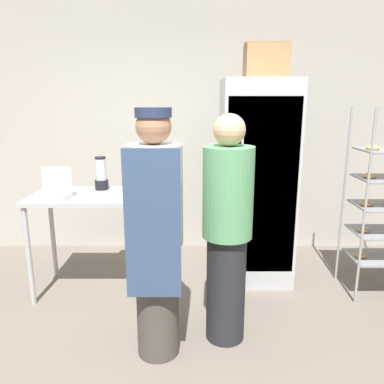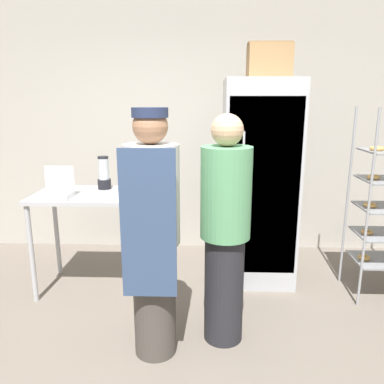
{
  "view_description": "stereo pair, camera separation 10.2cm",
  "coord_description": "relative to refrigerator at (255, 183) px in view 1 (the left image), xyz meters",
  "views": [
    {
      "loc": [
        0.03,
        -2.01,
        1.72
      ],
      "look_at": [
        0.03,
        0.74,
        1.06
      ],
      "focal_mm": 35.0,
      "sensor_mm": 36.0,
      "label": 1
    },
    {
      "loc": [
        0.13,
        -2.01,
        1.72
      ],
      "look_at": [
        0.03,
        0.74,
        1.06
      ],
      "focal_mm": 35.0,
      "sensor_mm": 36.0,
      "label": 2
    }
  ],
  "objects": [
    {
      "name": "ground_plane",
      "position": [
        -0.64,
        -1.5,
        -0.96
      ],
      "size": [
        14.0,
        14.0,
        0.0
      ],
      "primitive_type": "plane",
      "color": "#6B6056"
    },
    {
      "name": "back_wall",
      "position": [
        -0.64,
        0.85,
        0.45
      ],
      "size": [
        6.4,
        0.12,
        2.81
      ],
      "primitive_type": "cube",
      "color": "#ADA89E",
      "rests_on": "ground_plane"
    },
    {
      "name": "refrigerator",
      "position": [
        0.0,
        0.0,
        0.0
      ],
      "size": [
        0.68,
        0.69,
        1.92
      ],
      "color": "#ADAFB5",
      "rests_on": "ground_plane"
    },
    {
      "name": "prep_counter",
      "position": [
        -1.5,
        -0.28,
        -0.16
      ],
      "size": [
        1.07,
        0.64,
        0.92
      ],
      "color": "#ADAFB5",
      "rests_on": "ground_plane"
    },
    {
      "name": "donut_box",
      "position": [
        -1.78,
        -0.46,
        0.0
      ],
      "size": [
        0.26,
        0.22,
        0.26
      ],
      "color": "white",
      "rests_on": "prep_counter"
    },
    {
      "name": "blender_pitcher",
      "position": [
        -1.46,
        -0.09,
        0.1
      ],
      "size": [
        0.12,
        0.12,
        0.31
      ],
      "color": "black",
      "rests_on": "prep_counter"
    },
    {
      "name": "cardboard_storage_box",
      "position": [
        0.06,
        0.07,
        1.11
      ],
      "size": [
        0.39,
        0.28,
        0.32
      ],
      "color": "#937047",
      "rests_on": "refrigerator"
    },
    {
      "name": "person_baker",
      "position": [
        -0.85,
        -1.2,
        -0.08
      ],
      "size": [
        0.36,
        0.38,
        1.69
      ],
      "color": "#47423D",
      "rests_on": "ground_plane"
    },
    {
      "name": "person_customer",
      "position": [
        -0.37,
        -1.03,
        -0.12
      ],
      "size": [
        0.35,
        0.35,
        1.65
      ],
      "color": "#232328",
      "rests_on": "ground_plane"
    }
  ]
}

